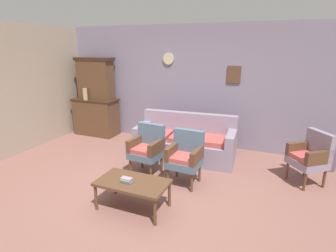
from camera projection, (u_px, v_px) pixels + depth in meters
name	position (u px, v px, depth m)	size (l,w,h in m)	color
ground_plane	(140.00, 194.00, 4.26)	(7.68, 7.68, 0.00)	#84564C
wall_back_with_decor	(194.00, 86.00, 6.20)	(6.40, 0.09, 2.70)	gray
side_cabinet	(96.00, 117.00, 7.04)	(1.16, 0.55, 0.93)	brown
cabinet_upper_hutch	(95.00, 78.00, 6.83)	(0.99, 0.38, 1.03)	brown
vase_on_cabinet	(85.00, 94.00, 6.76)	(0.12, 0.12, 0.29)	tan
floral_couch	(186.00, 143.00, 5.56)	(2.04, 0.94, 0.90)	gray
armchair_near_cabinet	(147.00, 147.00, 4.84)	(0.56, 0.53, 0.90)	slate
armchair_by_doorway	(185.00, 155.00, 4.49)	(0.54, 0.51, 0.90)	slate
wingback_chair_by_fireplace	(310.00, 155.00, 4.48)	(0.71, 0.71, 0.90)	gray
coffee_table	(133.00, 184.00, 3.81)	(1.00, 0.56, 0.42)	brown
book_stack_on_table	(127.00, 180.00, 3.76)	(0.18, 0.11, 0.06)	#62468A
floor_vase_by_wall	(331.00, 156.00, 5.02)	(0.21, 0.21, 0.57)	#5D4A5B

